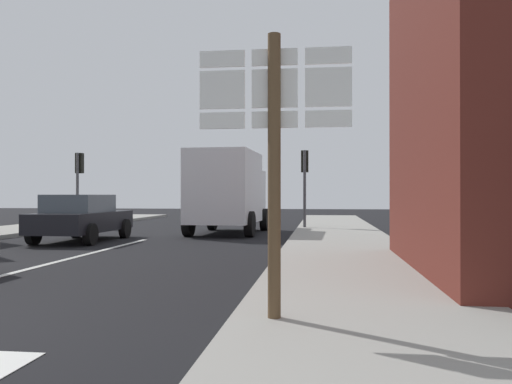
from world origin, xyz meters
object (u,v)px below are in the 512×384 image
Objects in this scene: delivery_truck at (228,190)px; traffic_light_far_right at (305,171)px; route_sign_post at (274,145)px; traffic_light_far_left at (79,172)px; sedan_far at (82,217)px.

traffic_light_far_right reaches higher than delivery_truck.
route_sign_post is (3.00, -13.79, 0.35)m from delivery_truck.
delivery_truck is 7.76m from traffic_light_far_left.
delivery_truck is 3.70m from traffic_light_far_right.
traffic_light_far_left reaches higher than delivery_truck.
route_sign_post is at bearing -77.74° from delivery_truck.
sedan_far is at bearing -63.45° from traffic_light_far_left.
traffic_light_far_left reaches higher than route_sign_post.
traffic_light_far_right is 10.05m from traffic_light_far_left.
sedan_far is 9.26m from traffic_light_far_right.
delivery_truck is at bearing -141.15° from traffic_light_far_right.
delivery_truck is (4.00, 3.78, 0.89)m from sedan_far.
traffic_light_far_left is (-10.05, 0.43, 0.02)m from traffic_light_far_right.
delivery_truck reaches higher than sedan_far.
traffic_light_far_right is (6.81, 6.04, 1.68)m from sedan_far.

